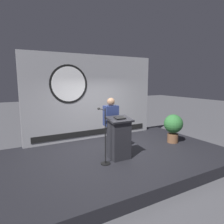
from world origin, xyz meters
name	(u,v)px	position (x,y,z in m)	size (l,w,h in m)	color
ground_plane	(120,163)	(0.00, 0.00, 0.00)	(40.00, 40.00, 0.00)	#4C4C51
stage_platform	(120,158)	(0.00, 0.00, 0.15)	(6.40, 4.00, 0.30)	black
banner_display	(93,97)	(-0.03, 1.85, 1.79)	(4.86, 0.12, 2.98)	#9E9EA3
podium	(119,138)	(-0.21, -0.31, 0.87)	(0.64, 0.50, 1.16)	#26262B
speaker_person	(111,125)	(-0.20, 0.17, 1.12)	(0.40, 0.26, 1.61)	black
microphone_stand	(104,145)	(-0.70, -0.41, 0.80)	(0.24, 0.52, 1.42)	black
potted_plant	(173,126)	(2.13, 0.02, 0.88)	(0.63, 0.63, 0.97)	brown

